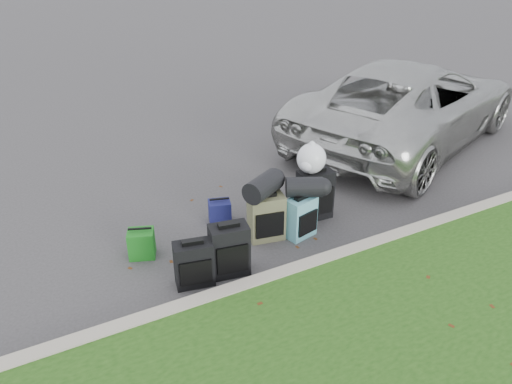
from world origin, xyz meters
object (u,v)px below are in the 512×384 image
suitcase_large_black_left (229,250)px  suitcase_small_black (194,264)px  suv (409,103)px  suitcase_large_black_right (315,195)px  suitcase_teal (301,217)px  tote_navy (220,212)px  suitcase_olive (266,217)px  tote_green (142,244)px

suitcase_large_black_left → suitcase_small_black: bearing=-170.4°
suv → suitcase_small_black: size_ratio=10.08×
suitcase_large_black_right → suitcase_teal: bearing=-139.7°
suitcase_small_black → suitcase_large_black_left: size_ratio=0.85×
suv → tote_navy: suv is taller
suitcase_olive → suitcase_large_black_right: bearing=21.2°
suv → tote_navy: (-4.38, -1.09, -0.61)m
suitcase_small_black → suitcase_teal: bearing=22.1°
suitcase_teal → tote_green: suitcase_teal is taller
suitcase_small_black → suitcase_large_black_right: size_ratio=0.77×
suitcase_small_black → tote_green: suitcase_small_black is taller
suitcase_small_black → suitcase_large_black_left: suitcase_large_black_left is taller
suitcase_small_black → tote_green: size_ratio=1.53×
suitcase_large_black_right → tote_green: (-2.44, 0.20, -0.18)m
suitcase_large_black_right → tote_navy: suitcase_large_black_right is taller
suitcase_teal → tote_navy: 1.16m
suitcase_teal → tote_navy: (-0.81, 0.83, -0.12)m
suitcase_small_black → tote_navy: 1.40m
suitcase_large_black_left → suitcase_olive: 0.89m
suitcase_teal → tote_navy: size_ratio=1.76×
suitcase_olive → suitcase_teal: (0.43, -0.17, -0.03)m
suv → suitcase_large_black_right: (-3.13, -1.59, -0.41)m
suitcase_small_black → suitcase_olive: bearing=33.1°
suitcase_large_black_left → tote_green: (-0.83, 0.83, -0.14)m
suitcase_large_black_left → tote_navy: suitcase_large_black_left is taller
suv → suitcase_large_black_right: suv is taller
suv → tote_navy: 4.55m
suv → suitcase_large_black_right: 3.54m
suitcase_olive → suitcase_large_black_right: suitcase_large_black_right is taller
suitcase_olive → tote_green: size_ratio=1.74×
tote_navy → suitcase_olive: bearing=-43.2°
suv → suitcase_small_black: suv is taller
tote_navy → suitcase_large_black_right: bearing=-4.9°
suv → tote_green: suv is taller
suitcase_olive → suitcase_teal: 0.46m
suitcase_large_black_left → tote_navy: size_ratio=2.02×
suitcase_large_black_right → tote_navy: 1.35m
suitcase_olive → tote_green: 1.63m
suitcase_large_black_right → tote_green: size_ratio=1.98×
tote_navy → tote_green: bearing=-148.9°
suitcase_teal → suitcase_large_black_right: bearing=23.8°
suv → suitcase_olive: 4.39m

